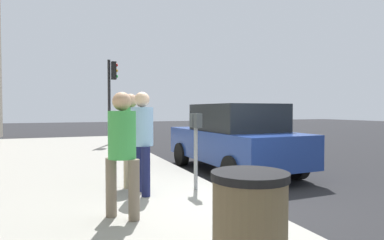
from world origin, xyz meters
name	(u,v)px	position (x,y,z in m)	size (l,w,h in m)	color
ground_plane	(240,206)	(0.00, 0.00, 0.00)	(80.00, 80.00, 0.00)	#232326
sidewalk_slab	(47,224)	(0.00, 3.00, 0.07)	(28.00, 6.00, 0.15)	gray
parking_meter	(196,135)	(0.74, 0.51, 1.17)	(0.36, 0.12, 1.41)	gray
pedestrian_at_meter	(142,134)	(0.81, 1.50, 1.21)	(0.54, 0.39, 1.79)	#191E4C
pedestrian_bystander	(122,145)	(-0.37, 2.04, 1.15)	(0.42, 0.41, 1.72)	#726656
parking_officer	(131,131)	(1.50, 1.56, 1.21)	(0.49, 0.39, 1.78)	tan
parked_sedan_near	(234,138)	(2.66, -1.35, 0.89)	(4.47, 2.10, 1.77)	navy
traffic_signal	(112,88)	(9.44, 0.83, 2.58)	(0.24, 0.44, 3.60)	black
trash_bin	(250,238)	(-2.70, 1.49, 0.66)	(0.59, 0.59, 1.01)	brown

